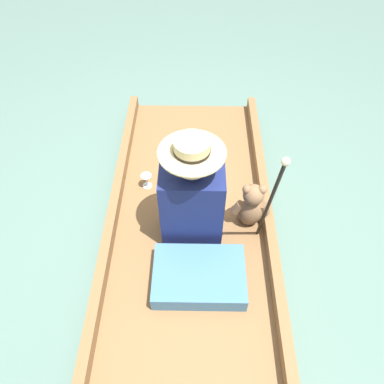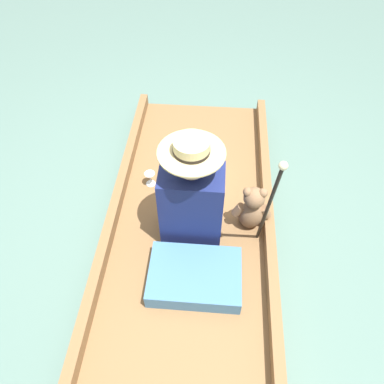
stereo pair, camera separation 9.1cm
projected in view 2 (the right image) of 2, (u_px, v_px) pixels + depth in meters
name	position (u px, v px, depth m)	size (l,w,h in m)	color
ground_plane	(190.00, 231.00, 2.58)	(16.00, 16.00, 0.00)	slate
punt_boat	(190.00, 226.00, 2.53)	(1.08, 2.54, 0.21)	brown
seat_cushion	(195.00, 276.00, 2.17)	(0.53, 0.37, 0.11)	teal
seated_person	(193.00, 193.00, 2.29)	(0.37, 0.81, 0.78)	white
teddy_bear	(252.00, 209.00, 2.35)	(0.25, 0.15, 0.36)	#846042
wine_glass	(150.00, 176.00, 2.65)	(0.07, 0.07, 0.11)	silver
walking_cane	(270.00, 201.00, 1.96)	(0.04, 0.21, 0.86)	black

